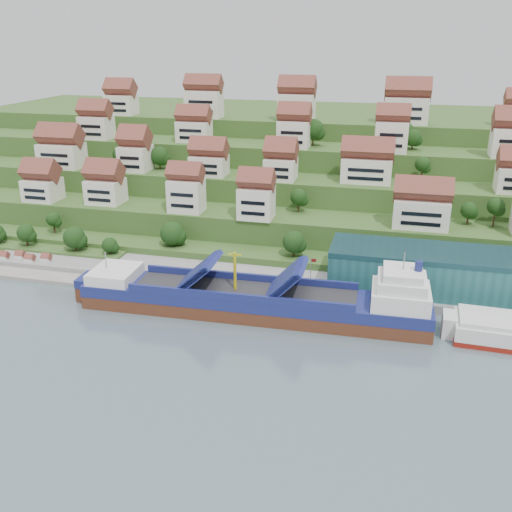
# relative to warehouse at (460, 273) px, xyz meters

# --- Properties ---
(ground) EXTENTS (300.00, 300.00, 0.00)m
(ground) POSITION_rel_warehouse_xyz_m (-52.00, -17.00, -7.20)
(ground) COLOR slate
(ground) RESTS_ON ground
(quay) EXTENTS (180.00, 14.00, 2.20)m
(quay) POSITION_rel_warehouse_xyz_m (-32.00, -2.00, -6.10)
(quay) COLOR gray
(quay) RESTS_ON ground
(pebble_beach) EXTENTS (45.00, 20.00, 1.00)m
(pebble_beach) POSITION_rel_warehouse_xyz_m (-110.00, -5.00, -6.70)
(pebble_beach) COLOR gray
(pebble_beach) RESTS_ON ground
(hillside) EXTENTS (260.00, 128.00, 31.00)m
(hillside) POSITION_rel_warehouse_xyz_m (-52.00, 86.55, 3.46)
(hillside) COLOR #2D4C1E
(hillside) RESTS_ON ground
(hillside_village) EXTENTS (157.57, 63.17, 29.53)m
(hillside_village) POSITION_rel_warehouse_xyz_m (-52.75, 44.31, 17.63)
(hillside_village) COLOR white
(hillside_village) RESTS_ON ground
(hillside_trees) EXTENTS (141.78, 62.72, 30.52)m
(hillside_trees) POSITION_rel_warehouse_xyz_m (-63.81, 27.64, 9.43)
(hillside_trees) COLOR #1C4115
(hillside_trees) RESTS_ON ground
(warehouse) EXTENTS (60.00, 15.00, 10.00)m
(warehouse) POSITION_rel_warehouse_xyz_m (0.00, 0.00, 0.00)
(warehouse) COLOR #256466
(warehouse) RESTS_ON quay
(flagpole) EXTENTS (1.28, 0.16, 8.00)m
(flagpole) POSITION_rel_warehouse_xyz_m (-33.89, -7.00, -0.32)
(flagpole) COLOR gray
(flagpole) RESTS_ON quay
(beach_huts) EXTENTS (14.40, 3.70, 2.20)m
(beach_huts) POSITION_rel_warehouse_xyz_m (-112.00, -6.25, -5.10)
(beach_huts) COLOR white
(beach_huts) RESTS_ON pebble_beach
(cargo_ship) EXTENTS (78.46, 14.40, 17.33)m
(cargo_ship) POSITION_rel_warehouse_xyz_m (-43.13, -18.21, -3.90)
(cargo_ship) COLOR #542B19
(cargo_ship) RESTS_ON ground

